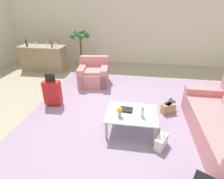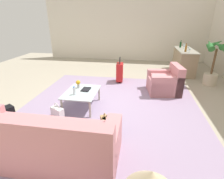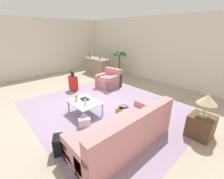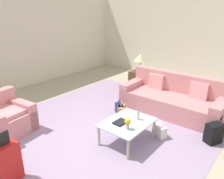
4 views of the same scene
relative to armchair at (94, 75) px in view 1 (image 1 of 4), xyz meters
The scene contains 20 objects.
ground_plane 1.92m from the armchair, 61.40° to the right, with size 12.00×12.00×0.00m, color #A89E89.
wall_back 2.85m from the armchair, 69.23° to the left, with size 10.24×0.12×3.10m, color silver.
area_rug 2.12m from the armchair, 44.18° to the right, with size 5.20×4.40×0.01m, color #9984A3.
armchair is the anchor object (origin of this frame).
coffee_table 2.53m from the armchair, 58.87° to the right, with size 0.99×0.76×0.42m.
water_bottle 2.73m from the armchair, 56.35° to the right, with size 0.06×0.06×0.20m.
coffee_table_book 2.40m from the armchair, 60.33° to the right, with size 0.26×0.19×0.03m, color black.
flower_vase 2.57m from the armchair, 64.83° to the right, with size 0.11×0.11×0.21m.
bar_console 2.39m from the armchair, 156.91° to the left, with size 1.67×0.63×0.93m.
wine_glass_leftmost 3.02m from the armchair, 160.82° to the left, with size 0.08×0.08×0.15m.
wine_glass_left_of_centre 2.65m from the armchair, 159.33° to the left, with size 0.08×0.08×0.15m.
wine_glass_right_of_centre 2.35m from the armchair, 154.07° to the left, with size 0.08×0.08×0.15m.
wine_glass_rightmost 2.01m from the armchair, 150.18° to the left, with size 0.08×0.08×0.15m.
wine_bottle_green 2.91m from the armchair, 163.12° to the left, with size 0.07×0.07×0.30m.
wine_bottle_amber 2.05m from the armchair, 154.59° to the left, with size 0.07×0.07×0.30m.
suitcase_red 1.62m from the armchair, 115.28° to the right, with size 0.41×0.25×0.85m.
handbag_tan 2.57m from the armchair, 33.47° to the right, with size 0.35×0.26×0.36m.
handbag_white 3.17m from the armchair, 53.77° to the right, with size 0.27×0.35×0.36m.
handbag_navy 2.54m from the armchair, 31.24° to the right, with size 0.30×0.34×0.36m.
potted_palm 1.84m from the armchair, 120.17° to the left, with size 0.64×0.64×1.50m.
Camera 1 is at (0.46, -3.38, 2.36)m, focal length 28.00 mm.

